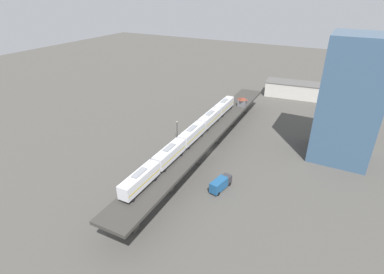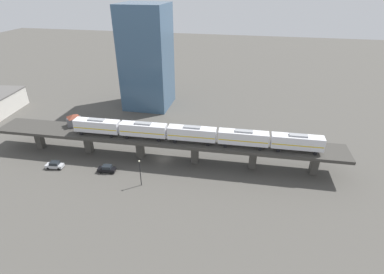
# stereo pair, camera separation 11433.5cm
# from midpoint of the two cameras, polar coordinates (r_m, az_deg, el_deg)

# --- Properties ---
(ground_plane) EXTENTS (400.00, 400.00, 0.00)m
(ground_plane) POSITION_cam_midpoint_polar(r_m,az_deg,el_deg) (67.82, -45.66, -24.55)
(ground_plane) COLOR #4C4944
(elevated_viaduct) EXTENTS (10.64, 92.18, 6.69)m
(elevated_viaduct) POSITION_cam_midpoint_polar(r_m,az_deg,el_deg) (64.00, -47.44, -21.17)
(elevated_viaduct) COLOR #393733
(elevated_viaduct) RESTS_ON ground
(subway_train) EXTENTS (4.36, 62.45, 4.45)m
(subway_train) POSITION_cam_midpoint_polar(r_m,az_deg,el_deg) (55.74, -45.14, -22.52)
(subway_train) COLOR silver
(subway_train) RESTS_ON elevated_viaduct
(signal_hut) EXTENTS (3.30, 3.30, 3.40)m
(signal_hut) POSITION_cam_midpoint_polar(r_m,az_deg,el_deg) (84.55, -56.94, -11.92)
(signal_hut) COLOR slate
(signal_hut) RESTS_ON elevated_viaduct
(street_car_silver) EXTENTS (2.32, 4.57, 1.89)m
(street_car_silver) POSITION_cam_midpoint_polar(r_m,az_deg,el_deg) (86.73, -61.63, -19.85)
(street_car_silver) COLOR #B7BABF
(street_car_silver) RESTS_ON ground
(street_car_black) EXTENTS (2.33, 4.57, 1.89)m
(street_car_black) POSITION_cam_midpoint_polar(r_m,az_deg,el_deg) (75.23, -57.26, -23.72)
(street_car_black) COLOR black
(street_car_black) RESTS_ON ground
(delivery_truck) EXTENTS (3.55, 7.49, 3.20)m
(delivery_truck) POSITION_cam_midpoint_polar(r_m,az_deg,el_deg) (60.17, -27.33, -22.22)
(delivery_truck) COLOR #333338
(delivery_truck) RESTS_ON ground
(street_lamp) EXTENTS (0.44, 0.44, 6.94)m
(street_lamp) POSITION_cam_midpoint_polar(r_m,az_deg,el_deg) (64.89, -57.44, -27.58)
(street_lamp) COLOR black
(street_lamp) RESTS_ON ground
(office_tower) EXTENTS (16.00, 16.00, 36.00)m
(office_tower) POSITION_cam_midpoint_polar(r_m,az_deg,el_deg) (86.93, -37.39, 4.02)
(office_tower) COLOR #3D5B7A
(office_tower) RESTS_ON ground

